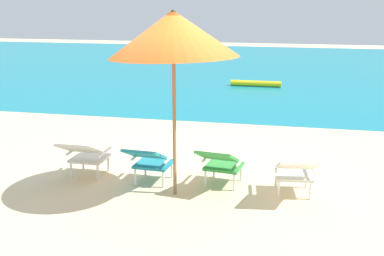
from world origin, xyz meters
The scene contains 8 objects.
ground_plane centered at (0.00, 4.00, 0.00)m, with size 40.00×40.00×0.00m, color beige.
ocean_band centered at (0.00, 12.72, 0.00)m, with size 40.00×18.00×0.01m, color teal.
swim_buoy centered at (0.33, 8.55, 0.10)m, with size 0.18×0.18×1.60m, color yellow.
lounge_chair_far_left centered at (-1.56, -0.15, 0.40)m, with size 0.55×0.88×0.68m.
lounge_chair_near_left centered at (-0.51, -0.20, 0.40)m, with size 0.59×0.90×0.68m.
lounge_chair_near_right centered at (0.54, -0.07, 0.40)m, with size 0.65×0.94×0.68m.
lounge_chair_far_right centered at (1.61, -0.23, 0.40)m, with size 0.64×0.93×0.68m.
beach_umbrella_center centered at (-0.06, -0.43, 2.26)m, with size 2.49×2.49×2.60m.
Camera 1 is at (1.53, -6.65, 2.71)m, focal length 44.96 mm.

